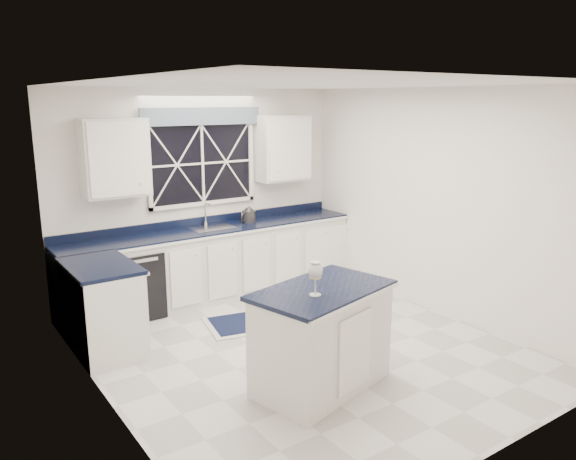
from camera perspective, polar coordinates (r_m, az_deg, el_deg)
ground at (r=6.02m, az=1.44°, el=-12.00°), size 4.50×4.50×0.00m
back_wall at (r=7.49m, az=-8.74°, el=3.69°), size 4.00×0.10×2.70m
base_cabinets at (r=7.14m, az=-9.22°, el=-4.21°), size 3.99×1.60×0.90m
countertop at (r=7.30m, az=-7.58°, el=0.06°), size 3.98×0.64×0.04m
dishwasher at (r=7.03m, az=-15.47°, el=-5.16°), size 0.60×0.58×0.82m
window at (r=7.38m, az=-8.71°, el=7.32°), size 1.65×0.09×1.26m
upper_cabinets at (r=7.26m, az=-8.29°, el=7.80°), size 3.10×0.34×0.90m
faucet at (r=7.44m, az=-8.31°, el=1.68°), size 0.05×0.20×0.30m
island at (r=5.13m, az=3.43°, el=-10.87°), size 1.41×1.04×0.94m
rug at (r=6.71m, az=-3.12°, el=-9.19°), size 1.32×0.96×0.02m
kettle at (r=7.58m, az=-4.02°, el=1.56°), size 0.30×0.24×0.22m
wine_glass at (r=4.71m, az=2.80°, el=-4.31°), size 0.12×0.12×0.30m
soap_bottle at (r=7.75m, az=-4.39°, el=1.68°), size 0.09×0.09×0.17m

